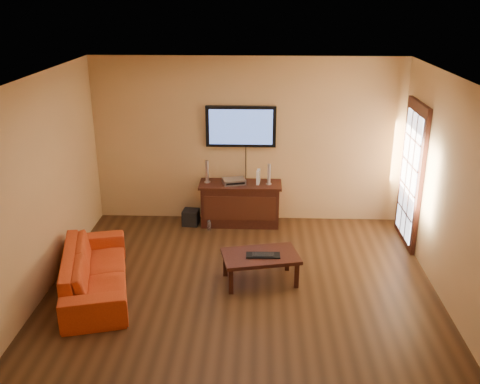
# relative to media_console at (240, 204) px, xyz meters

# --- Properties ---
(ground_plane) EXTENTS (5.00, 5.00, 0.00)m
(ground_plane) POSITION_rel_media_console_xyz_m (0.10, -2.24, -0.36)
(ground_plane) COLOR #311D0D
(ground_plane) RESTS_ON ground
(room_walls) EXTENTS (5.00, 5.00, 5.00)m
(room_walls) POSITION_rel_media_console_xyz_m (0.10, -1.61, 1.33)
(room_walls) COLOR tan
(room_walls) RESTS_ON ground
(french_door) EXTENTS (0.07, 1.02, 2.22)m
(french_door) POSITION_rel_media_console_xyz_m (2.56, -0.54, 0.69)
(french_door) COLOR black
(french_door) RESTS_ON ground
(media_console) EXTENTS (1.33, 0.51, 0.71)m
(media_console) POSITION_rel_media_console_xyz_m (0.00, 0.00, 0.00)
(media_console) COLOR black
(media_console) RESTS_ON ground
(television) EXTENTS (1.13, 0.08, 0.67)m
(television) POSITION_rel_media_console_xyz_m (0.00, 0.21, 1.24)
(television) COLOR black
(television) RESTS_ON ground
(coffee_table) EXTENTS (1.09, 0.79, 0.39)m
(coffee_table) POSITION_rel_media_console_xyz_m (0.34, -1.88, -0.02)
(coffee_table) COLOR black
(coffee_table) RESTS_ON ground
(sofa) EXTENTS (1.04, 2.01, 0.76)m
(sofa) POSITION_rel_media_console_xyz_m (-1.77, -2.20, 0.02)
(sofa) COLOR #C53D15
(sofa) RESTS_ON ground
(speaker_left) EXTENTS (0.10, 0.10, 0.37)m
(speaker_left) POSITION_rel_media_console_xyz_m (-0.54, 0.03, 0.52)
(speaker_left) COLOR silver
(speaker_left) RESTS_ON media_console
(speaker_right) EXTENTS (0.09, 0.09, 0.34)m
(speaker_right) POSITION_rel_media_console_xyz_m (0.46, -0.02, 0.51)
(speaker_right) COLOR silver
(speaker_right) RESTS_ON media_console
(av_receiver) EXTENTS (0.41, 0.33, 0.08)m
(av_receiver) POSITION_rel_media_console_xyz_m (-0.10, -0.01, 0.39)
(av_receiver) COLOR silver
(av_receiver) RESTS_ON media_console
(game_console) EXTENTS (0.07, 0.17, 0.23)m
(game_console) POSITION_rel_media_console_xyz_m (0.29, 0.01, 0.47)
(game_console) COLOR white
(game_console) RESTS_ON media_console
(subwoofer) EXTENTS (0.28, 0.28, 0.25)m
(subwoofer) POSITION_rel_media_console_xyz_m (-0.82, -0.07, -0.23)
(subwoofer) COLOR black
(subwoofer) RESTS_ON ground
(bottle) EXTENTS (0.06, 0.06, 0.18)m
(bottle) POSITION_rel_media_console_xyz_m (-0.49, -0.30, -0.27)
(bottle) COLOR white
(bottle) RESTS_ON ground
(keyboard) EXTENTS (0.45, 0.18, 0.03)m
(keyboard) POSITION_rel_media_console_xyz_m (0.37, -1.92, 0.05)
(keyboard) COLOR black
(keyboard) RESTS_ON coffee_table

